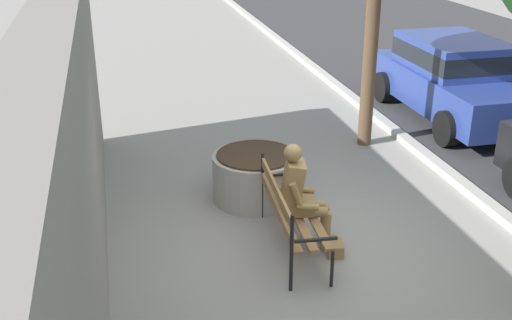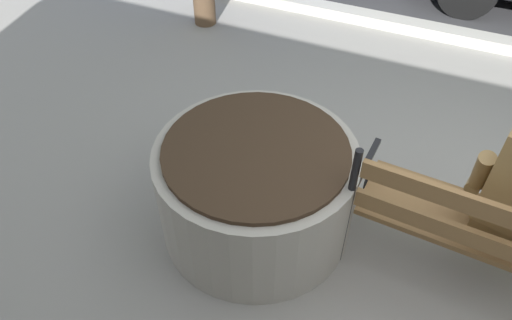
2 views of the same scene
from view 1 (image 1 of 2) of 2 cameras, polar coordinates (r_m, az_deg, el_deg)
ground_plane at (r=7.87m, az=4.24°, el=-8.40°), size 80.00×80.00×0.00m
curb_stone at (r=9.06m, az=22.13°, el=-5.29°), size 60.00×0.20×0.12m
building_wall_behind at (r=5.52m, az=-17.03°, el=-5.27°), size 12.00×0.50×3.13m
park_bench at (r=7.68m, az=2.97°, el=-4.56°), size 1.83×0.64×0.95m
bronze_statue_seated at (r=7.70m, az=4.42°, el=-3.48°), size 0.75×0.80×1.37m
concrete_planter at (r=9.05m, az=0.00°, el=-1.49°), size 1.25×1.25×0.70m
parked_car_blue at (r=12.88m, az=17.50°, el=7.26°), size 4.10×1.92×1.56m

